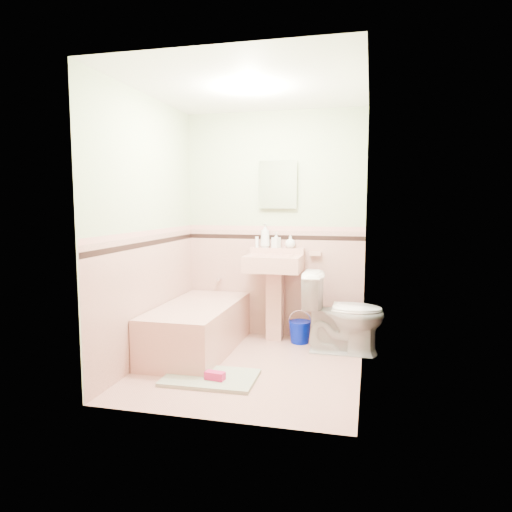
% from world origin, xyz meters
% --- Properties ---
extents(floor, '(2.20, 2.20, 0.00)m').
position_xyz_m(floor, '(0.00, 0.00, 0.00)').
color(floor, tan).
rests_on(floor, ground).
extents(ceiling, '(2.20, 2.20, 0.00)m').
position_xyz_m(ceiling, '(0.00, 0.00, 2.50)').
color(ceiling, white).
rests_on(ceiling, ground).
extents(wall_back, '(2.50, 0.00, 2.50)m').
position_xyz_m(wall_back, '(0.00, 1.10, 1.25)').
color(wall_back, '#F6E4C8').
rests_on(wall_back, ground).
extents(wall_front, '(2.50, 0.00, 2.50)m').
position_xyz_m(wall_front, '(0.00, -1.10, 1.25)').
color(wall_front, '#F6E4C8').
rests_on(wall_front, ground).
extents(wall_left, '(0.00, 2.50, 2.50)m').
position_xyz_m(wall_left, '(-1.00, 0.00, 1.25)').
color(wall_left, '#F6E4C8').
rests_on(wall_left, ground).
extents(wall_right, '(0.00, 2.50, 2.50)m').
position_xyz_m(wall_right, '(1.00, 0.00, 1.25)').
color(wall_right, '#F6E4C8').
rests_on(wall_right, ground).
extents(wainscot_back, '(2.00, 0.00, 2.00)m').
position_xyz_m(wainscot_back, '(0.00, 1.09, 0.60)').
color(wainscot_back, tan).
rests_on(wainscot_back, ground).
extents(wainscot_front, '(2.00, 0.00, 2.00)m').
position_xyz_m(wainscot_front, '(0.00, -1.09, 0.60)').
color(wainscot_front, tan).
rests_on(wainscot_front, ground).
extents(wainscot_left, '(0.00, 2.20, 2.20)m').
position_xyz_m(wainscot_left, '(-0.99, 0.00, 0.60)').
color(wainscot_left, tan).
rests_on(wainscot_left, ground).
extents(wainscot_right, '(0.00, 2.20, 2.20)m').
position_xyz_m(wainscot_right, '(0.99, 0.00, 0.60)').
color(wainscot_right, tan).
rests_on(wainscot_right, ground).
extents(accent_back, '(2.00, 0.00, 2.00)m').
position_xyz_m(accent_back, '(0.00, 1.08, 1.12)').
color(accent_back, black).
rests_on(accent_back, ground).
extents(accent_front, '(2.00, 0.00, 2.00)m').
position_xyz_m(accent_front, '(0.00, -1.08, 1.12)').
color(accent_front, black).
rests_on(accent_front, ground).
extents(accent_left, '(0.00, 2.20, 2.20)m').
position_xyz_m(accent_left, '(-0.98, 0.00, 1.12)').
color(accent_left, black).
rests_on(accent_left, ground).
extents(accent_right, '(0.00, 2.20, 2.20)m').
position_xyz_m(accent_right, '(0.98, 0.00, 1.12)').
color(accent_right, black).
rests_on(accent_right, ground).
extents(cap_back, '(2.00, 0.00, 2.00)m').
position_xyz_m(cap_back, '(0.00, 1.08, 1.22)').
color(cap_back, tan).
rests_on(cap_back, ground).
extents(cap_front, '(2.00, 0.00, 2.00)m').
position_xyz_m(cap_front, '(0.00, -1.08, 1.22)').
color(cap_front, tan).
rests_on(cap_front, ground).
extents(cap_left, '(0.00, 2.20, 2.20)m').
position_xyz_m(cap_left, '(-0.98, 0.00, 1.22)').
color(cap_left, tan).
rests_on(cap_left, ground).
extents(cap_right, '(0.00, 2.20, 2.20)m').
position_xyz_m(cap_right, '(0.98, 0.00, 1.22)').
color(cap_right, tan).
rests_on(cap_right, ground).
extents(bathtub, '(0.70, 1.50, 0.45)m').
position_xyz_m(bathtub, '(-0.63, 0.33, 0.23)').
color(bathtub, tan).
rests_on(bathtub, floor).
extents(tub_faucet, '(0.04, 0.12, 0.04)m').
position_xyz_m(tub_faucet, '(-0.63, 1.05, 0.63)').
color(tub_faucet, silver).
rests_on(tub_faucet, wall_back).
extents(sink, '(0.60, 0.49, 0.94)m').
position_xyz_m(sink, '(0.05, 0.86, 0.47)').
color(sink, tan).
rests_on(sink, floor).
extents(sink_faucet, '(0.02, 0.02, 0.10)m').
position_xyz_m(sink_faucet, '(0.05, 1.00, 0.95)').
color(sink_faucet, silver).
rests_on(sink_faucet, sink).
extents(medicine_cabinet, '(0.37, 0.04, 0.47)m').
position_xyz_m(medicine_cabinet, '(0.05, 1.07, 1.70)').
color(medicine_cabinet, white).
rests_on(medicine_cabinet, wall_back).
extents(soap_dish, '(0.13, 0.07, 0.04)m').
position_xyz_m(soap_dish, '(0.47, 1.06, 0.95)').
color(soap_dish, tan).
rests_on(soap_dish, wall_back).
extents(soap_bottle_left, '(0.12, 0.12, 0.27)m').
position_xyz_m(soap_bottle_left, '(-0.09, 1.04, 1.14)').
color(soap_bottle_left, '#B2B2B2').
rests_on(soap_bottle_left, sink).
extents(soap_bottle_mid, '(0.10, 0.10, 0.17)m').
position_xyz_m(soap_bottle_mid, '(0.04, 1.04, 1.09)').
color(soap_bottle_mid, '#B2B2B2').
rests_on(soap_bottle_mid, sink).
extents(soap_bottle_right, '(0.12, 0.12, 0.14)m').
position_xyz_m(soap_bottle_right, '(0.20, 1.04, 1.08)').
color(soap_bottle_right, '#B2B2B2').
rests_on(soap_bottle_right, sink).
extents(tube, '(0.04, 0.04, 0.12)m').
position_xyz_m(tube, '(-0.18, 1.04, 1.07)').
color(tube, white).
rests_on(tube, sink).
extents(toilet, '(0.80, 0.46, 0.81)m').
position_xyz_m(toilet, '(0.81, 0.64, 0.41)').
color(toilet, white).
rests_on(toilet, floor).
extents(bucket, '(0.30, 0.30, 0.24)m').
position_xyz_m(bucket, '(0.34, 0.85, 0.12)').
color(bucket, '#0010A6').
rests_on(bucket, floor).
extents(bath_mat, '(0.79, 0.54, 0.03)m').
position_xyz_m(bath_mat, '(-0.25, -0.38, 0.02)').
color(bath_mat, gray).
rests_on(bath_mat, floor).
extents(shoe, '(0.18, 0.10, 0.07)m').
position_xyz_m(shoe, '(-0.18, -0.45, 0.06)').
color(shoe, '#BF1E59').
rests_on(shoe, bath_mat).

